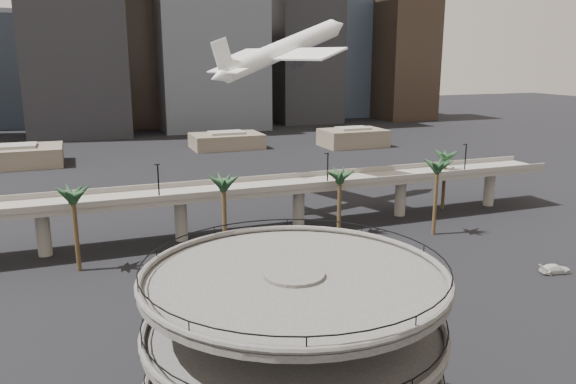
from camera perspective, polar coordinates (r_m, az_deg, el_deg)
name	(u,v)px	position (r m, az deg, el deg)	size (l,w,h in m)	color
parking_ramp	(294,354)	(43.25, 0.62, -16.15)	(22.20, 22.20, 17.35)	#484643
overpass	(242,194)	(100.56, -4.74, -0.19)	(130.00, 9.30, 14.70)	gray
palm_trees	(319,176)	(96.35, 3.15, 1.64)	(76.40, 18.40, 14.00)	#4C3820
low_buildings	(188,145)	(186.50, -10.17, 4.67)	(135.00, 27.50, 6.80)	brown
skyline	(169,22)	(259.79, -11.96, 16.51)	(269.00, 86.00, 124.39)	gray
airborne_jet	(282,50)	(116.41, -0.59, 14.18)	(34.75, 31.92, 14.54)	silver
car_a	(351,315)	(70.03, 6.47, -12.34)	(1.74, 4.33, 1.47)	maroon
car_b	(400,313)	(71.36, 11.35, -11.93)	(1.77, 5.08, 1.67)	black
car_c	(555,269)	(92.64, 25.52, -7.06)	(1.87, 4.61, 1.34)	silver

